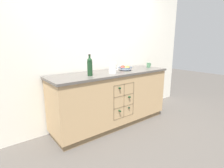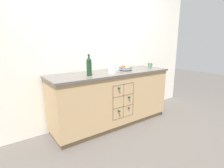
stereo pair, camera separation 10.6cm
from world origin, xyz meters
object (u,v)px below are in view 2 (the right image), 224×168
Objects in this scene: white_pitcher at (112,68)px; standing_wine_bottle at (89,66)px; ceramic_mug at (150,65)px; fruit_bowl at (126,68)px.

standing_wine_bottle reaches higher than white_pitcher.
ceramic_mug is 0.36× the size of standing_wine_bottle.
ceramic_mug is (0.60, -0.02, 0.01)m from fruit_bowl.
fruit_bowl is at bearing 18.46° from white_pitcher.
white_pitcher reaches higher than ceramic_mug.
fruit_bowl is 0.60m from ceramic_mug.
standing_wine_bottle reaches higher than fruit_bowl.
white_pitcher is 0.99m from ceramic_mug.
fruit_bowl is 1.34× the size of white_pitcher.
ceramic_mug is at bearing 6.28° from white_pitcher.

